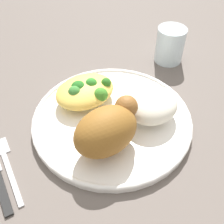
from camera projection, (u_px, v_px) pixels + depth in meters
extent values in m
plane|color=#625953|center=(112.00, 122.00, 0.50)|extent=(2.00, 2.00, 0.00)
cylinder|color=white|center=(112.00, 120.00, 0.49)|extent=(0.29, 0.29, 0.01)
torus|color=white|center=(112.00, 118.00, 0.49)|extent=(0.29, 0.29, 0.01)
ellipsoid|color=#925F24|center=(106.00, 131.00, 0.41)|extent=(0.11, 0.08, 0.08)
sphere|color=brown|center=(125.00, 108.00, 0.42)|extent=(0.04, 0.04, 0.04)
ellipsoid|color=white|center=(151.00, 105.00, 0.47)|extent=(0.10, 0.09, 0.05)
ellipsoid|color=#EEC554|center=(85.00, 91.00, 0.50)|extent=(0.11, 0.09, 0.04)
sphere|color=#3E8638|center=(75.00, 92.00, 0.48)|extent=(0.02, 0.02, 0.02)
sphere|color=#2D6C21|center=(106.00, 83.00, 0.50)|extent=(0.02, 0.02, 0.02)
sphere|color=#276F24|center=(78.00, 88.00, 0.50)|extent=(0.03, 0.03, 0.03)
sphere|color=#40892A|center=(101.00, 95.00, 0.48)|extent=(0.03, 0.03, 0.03)
sphere|color=#348B2E|center=(91.00, 84.00, 0.50)|extent=(0.02, 0.02, 0.02)
cube|color=silver|center=(12.00, 178.00, 0.41)|extent=(0.02, 0.11, 0.01)
cube|color=silver|center=(1.00, 146.00, 0.46)|extent=(0.03, 0.04, 0.00)
cube|color=black|center=(2.00, 192.00, 0.39)|extent=(0.02, 0.08, 0.01)
cylinder|color=silver|center=(170.00, 45.00, 0.61)|extent=(0.06, 0.06, 0.08)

